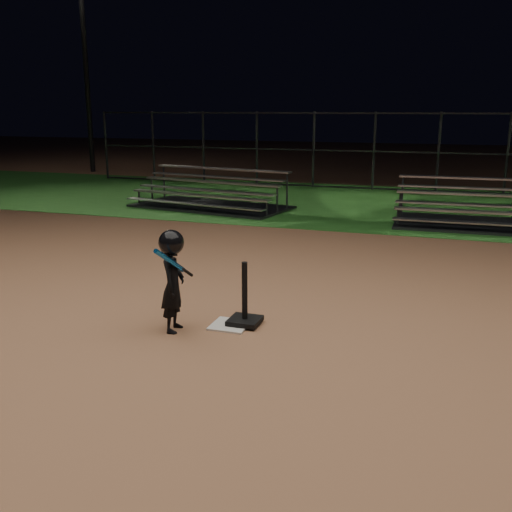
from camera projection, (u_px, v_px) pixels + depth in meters
The scene contains 9 objects.
ground at pixel (230, 326), 7.15m from camera, with size 80.00×80.00×0.00m, color #9A6645.
grass_strip at pixel (358, 203), 16.33m from camera, with size 60.00×8.00×0.01m, color #21581C.
home_plate at pixel (230, 325), 7.14m from camera, with size 0.45×0.45×0.02m, color beige.
batting_tee at pixel (245, 312), 7.15m from camera, with size 0.38×0.38×0.78m.
child_batter at pixel (173, 278), 6.85m from camera, with size 0.41×0.62×1.24m.
bleacher_left at pixel (210, 200), 15.57m from camera, with size 4.43×2.71×1.02m.
bleacher_right at pixel (493, 218), 13.03m from camera, with size 4.29×2.16×1.04m.
backstop_fence at pixel (374, 151), 18.78m from camera, with size 20.08×0.08×2.50m.
light_pole_left at pixel (84, 48), 23.36m from camera, with size 0.90×0.53×8.30m.
Camera 1 is at (2.44, -6.26, 2.60)m, focal length 40.77 mm.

